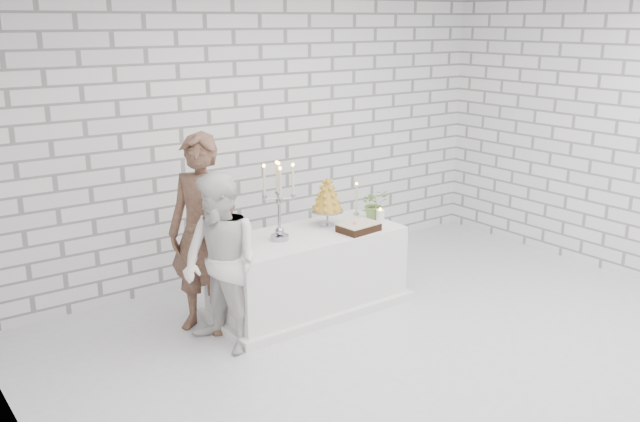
% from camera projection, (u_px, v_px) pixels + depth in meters
% --- Properties ---
extents(ground, '(6.00, 5.00, 0.01)m').
position_uv_depth(ground, '(423.00, 351.00, 5.73)').
color(ground, silver).
rests_on(ground, ground).
extents(wall_back, '(6.00, 0.01, 3.00)m').
position_uv_depth(wall_back, '(262.00, 134.00, 7.26)').
color(wall_back, white).
rests_on(wall_back, ground).
extents(wall_left, '(0.01, 5.00, 3.00)m').
position_uv_depth(wall_left, '(26.00, 251.00, 3.62)').
color(wall_left, white).
rests_on(wall_left, ground).
extents(wall_right, '(0.01, 5.00, 3.00)m').
position_uv_depth(wall_right, '(639.00, 138.00, 7.02)').
color(wall_right, white).
rests_on(wall_right, ground).
extents(cake_table, '(1.80, 0.80, 0.75)m').
position_uv_depth(cake_table, '(308.00, 271.00, 6.49)').
color(cake_table, white).
rests_on(cake_table, ground).
extents(groom, '(0.72, 0.77, 1.77)m').
position_uv_depth(groom, '(203.00, 235.00, 5.90)').
color(groom, '#4A2D21').
rests_on(groom, ground).
extents(bride, '(0.70, 0.83, 1.51)m').
position_uv_depth(bride, '(221.00, 264.00, 5.58)').
color(bride, white).
rests_on(bride, ground).
extents(candelabra, '(0.37, 0.37, 0.72)m').
position_uv_depth(candelabra, '(279.00, 201.00, 6.10)').
color(candelabra, '#93939C').
rests_on(candelabra, cake_table).
extents(croquembouche, '(0.35, 0.35, 0.49)m').
position_uv_depth(croquembouche, '(327.00, 201.00, 6.56)').
color(croquembouche, olive).
rests_on(croquembouche, cake_table).
extents(chocolate_cake, '(0.39, 0.30, 0.08)m').
position_uv_depth(chocolate_cake, '(359.00, 227.00, 6.44)').
color(chocolate_cake, black).
rests_on(chocolate_cake, cake_table).
extents(pillar_candle, '(0.10, 0.10, 0.12)m').
position_uv_depth(pillar_candle, '(380.00, 216.00, 6.74)').
color(pillar_candle, white).
rests_on(pillar_candle, cake_table).
extents(extra_taper, '(0.07, 0.07, 0.32)m').
position_uv_depth(extra_taper, '(356.00, 200.00, 6.94)').
color(extra_taper, beige).
rests_on(extra_taper, cake_table).
extents(flowers, '(0.33, 0.30, 0.30)m').
position_uv_depth(flowers, '(374.00, 204.00, 6.83)').
color(flowers, '#4F7C36').
rests_on(flowers, cake_table).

